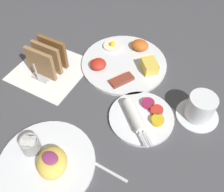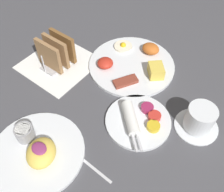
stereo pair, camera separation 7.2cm
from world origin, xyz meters
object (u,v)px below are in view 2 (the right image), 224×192
(plate_breakfast, at_px, (133,63))
(toast_rack, at_px, (56,52))
(coffee_cup, at_px, (199,120))
(plate_foreground, at_px, (37,150))
(plate_condiments, at_px, (138,120))

(plate_breakfast, relative_size, toast_rack, 2.46)
(coffee_cup, bearing_deg, toast_rack, -173.70)
(plate_breakfast, bearing_deg, plate_foreground, -91.32)
(plate_condiments, xyz_separation_m, coffee_cup, (0.14, 0.09, 0.03))
(plate_breakfast, height_order, toast_rack, toast_rack)
(plate_breakfast, bearing_deg, coffee_cup, -18.53)
(plate_condiments, bearing_deg, plate_breakfast, 128.17)
(plate_breakfast, relative_size, plate_foreground, 1.18)
(plate_foreground, height_order, toast_rack, toast_rack)
(plate_foreground, height_order, coffee_cup, coffee_cup)
(plate_breakfast, distance_m, toast_rack, 0.25)
(plate_breakfast, relative_size, plate_condiments, 1.56)
(plate_foreground, bearing_deg, plate_breakfast, 88.68)
(plate_foreground, relative_size, toast_rack, 2.08)
(plate_condiments, distance_m, plate_foreground, 0.28)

